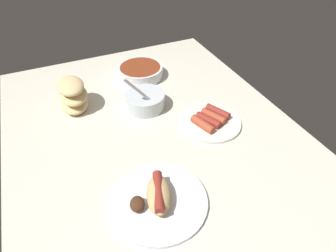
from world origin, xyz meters
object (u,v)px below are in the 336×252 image
bowl_coleslaw (145,100)px  bowl_chili (140,71)px  plate_hotdog_assembled (158,198)px  bread_stack (73,95)px  plate_sausages (210,121)px

bowl_coleslaw → bowl_chili: bearing=164.4°
bowl_chili → plate_hotdog_assembled: plate_hotdog_assembled is taller
bowl_coleslaw → bowl_chili: bowl_coleslaw is taller
plate_hotdog_assembled → bowl_chili: bearing=164.1°
bread_stack → plate_hotdog_assembled: bearing=13.3°
bowl_coleslaw → plate_sausages: 24.04cm
bread_stack → bowl_chili: bearing=111.1°
bowl_chili → bread_stack: 30.40cm
plate_sausages → bowl_chili: bowl_chili is taller
bowl_chili → plate_sausages: bearing=15.9°
plate_sausages → plate_hotdog_assembled: (21.40, -27.61, 0.52)cm
bowl_coleslaw → plate_sausages: bearing=43.3°
plate_sausages → bread_stack: 47.55cm
bowl_coleslaw → plate_sausages: size_ratio=0.74×
plate_sausages → bread_stack: bearing=-124.6°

